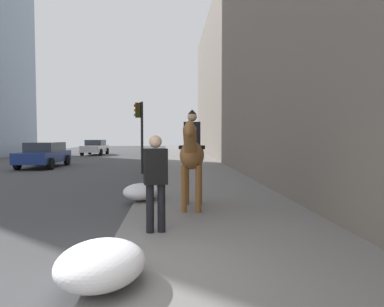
{
  "coord_description": "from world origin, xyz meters",
  "views": [
    {
      "loc": [
        -4.13,
        -0.97,
        1.81
      ],
      "look_at": [
        4.0,
        -1.44,
        1.4
      ],
      "focal_mm": 32.73,
      "sensor_mm": 36.0,
      "label": 1
    }
  ],
  "objects_px": {
    "car_near_lane": "(95,147)",
    "car_mid_lane": "(44,154)",
    "pedestrian_greeting": "(156,177)",
    "traffic_light_near_curb": "(140,125)",
    "mounted_horse_near": "(192,154)"
  },
  "relations": [
    {
      "from": "pedestrian_greeting",
      "to": "car_near_lane",
      "type": "height_order",
      "value": "pedestrian_greeting"
    },
    {
      "from": "car_mid_lane",
      "to": "traffic_light_near_curb",
      "type": "relative_size",
      "value": 1.31
    },
    {
      "from": "car_mid_lane",
      "to": "traffic_light_near_curb",
      "type": "distance_m",
      "value": 7.17
    },
    {
      "from": "car_mid_lane",
      "to": "mounted_horse_near",
      "type": "bearing_deg",
      "value": 32.96
    },
    {
      "from": "car_near_lane",
      "to": "traffic_light_near_curb",
      "type": "height_order",
      "value": "traffic_light_near_curb"
    },
    {
      "from": "car_near_lane",
      "to": "car_mid_lane",
      "type": "bearing_deg",
      "value": 1.96
    },
    {
      "from": "mounted_horse_near",
      "to": "car_mid_lane",
      "type": "relative_size",
      "value": 0.51
    },
    {
      "from": "mounted_horse_near",
      "to": "traffic_light_near_curb",
      "type": "distance_m",
      "value": 8.95
    },
    {
      "from": "car_mid_lane",
      "to": "traffic_light_near_curb",
      "type": "height_order",
      "value": "traffic_light_near_curb"
    },
    {
      "from": "traffic_light_near_curb",
      "to": "car_near_lane",
      "type": "bearing_deg",
      "value": 18.71
    },
    {
      "from": "mounted_horse_near",
      "to": "car_mid_lane",
      "type": "distance_m",
      "value": 14.78
    },
    {
      "from": "pedestrian_greeting",
      "to": "traffic_light_near_curb",
      "type": "relative_size",
      "value": 0.5
    },
    {
      "from": "mounted_horse_near",
      "to": "car_near_lane",
      "type": "height_order",
      "value": "mounted_horse_near"
    },
    {
      "from": "car_near_lane",
      "to": "car_mid_lane",
      "type": "xyz_separation_m",
      "value": [
        -13.3,
        0.02,
        0.01
      ]
    },
    {
      "from": "pedestrian_greeting",
      "to": "traffic_light_near_curb",
      "type": "height_order",
      "value": "traffic_light_near_curb"
    }
  ]
}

